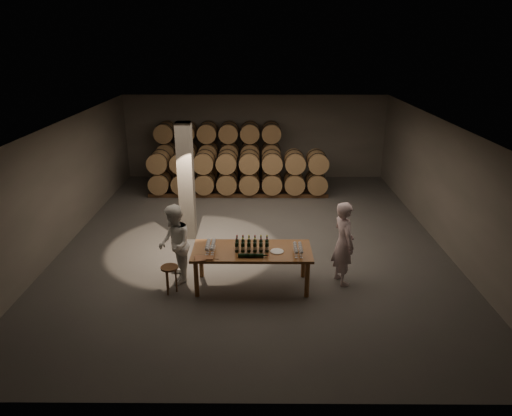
{
  "coord_description": "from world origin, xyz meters",
  "views": [
    {
      "loc": [
        0.15,
        -11.46,
        5.26
      ],
      "look_at": [
        0.08,
        -0.45,
        1.1
      ],
      "focal_mm": 32.0,
      "sensor_mm": 36.0,
      "label": 1
    }
  ],
  "objects_px": {
    "stool": "(170,271)",
    "person_woman": "(175,244)",
    "plate": "(277,251)",
    "notebook_near": "(208,258)",
    "bottle_cluster": "(252,246)",
    "tasting_table": "(252,254)",
    "person_man": "(343,243)"
  },
  "relations": [
    {
      "from": "notebook_near",
      "to": "person_woman",
      "type": "height_order",
      "value": "person_woman"
    },
    {
      "from": "plate",
      "to": "notebook_near",
      "type": "xyz_separation_m",
      "value": [
        -1.46,
        -0.33,
        0.01
      ]
    },
    {
      "from": "plate",
      "to": "bottle_cluster",
      "type": "bearing_deg",
      "value": 174.05
    },
    {
      "from": "stool",
      "to": "person_man",
      "type": "distance_m",
      "value": 3.85
    },
    {
      "from": "bottle_cluster",
      "to": "person_woman",
      "type": "xyz_separation_m",
      "value": [
        -1.73,
        0.27,
        -0.1
      ]
    },
    {
      "from": "tasting_table",
      "to": "bottle_cluster",
      "type": "bearing_deg",
      "value": -88.76
    },
    {
      "from": "person_woman",
      "to": "tasting_table",
      "type": "bearing_deg",
      "value": 67.25
    },
    {
      "from": "bottle_cluster",
      "to": "person_man",
      "type": "height_order",
      "value": "person_man"
    },
    {
      "from": "tasting_table",
      "to": "bottle_cluster",
      "type": "height_order",
      "value": "bottle_cluster"
    },
    {
      "from": "notebook_near",
      "to": "person_woman",
      "type": "xyz_separation_m",
      "value": [
        -0.81,
        0.65,
        -0.0
      ]
    },
    {
      "from": "plate",
      "to": "notebook_near",
      "type": "distance_m",
      "value": 1.5
    },
    {
      "from": "person_woman",
      "to": "notebook_near",
      "type": "bearing_deg",
      "value": 36.28
    },
    {
      "from": "stool",
      "to": "bottle_cluster",
      "type": "bearing_deg",
      "value": 7.7
    },
    {
      "from": "tasting_table",
      "to": "plate",
      "type": "distance_m",
      "value": 0.56
    },
    {
      "from": "stool",
      "to": "tasting_table",
      "type": "bearing_deg",
      "value": 8.63
    },
    {
      "from": "bottle_cluster",
      "to": "plate",
      "type": "height_order",
      "value": "bottle_cluster"
    },
    {
      "from": "notebook_near",
      "to": "person_woman",
      "type": "distance_m",
      "value": 1.04
    },
    {
      "from": "plate",
      "to": "person_man",
      "type": "relative_size",
      "value": 0.15
    },
    {
      "from": "stool",
      "to": "person_woman",
      "type": "bearing_deg",
      "value": 84.96
    },
    {
      "from": "plate",
      "to": "person_woman",
      "type": "height_order",
      "value": "person_woman"
    },
    {
      "from": "stool",
      "to": "person_woman",
      "type": "height_order",
      "value": "person_woman"
    },
    {
      "from": "tasting_table",
      "to": "person_man",
      "type": "bearing_deg",
      "value": 5.74
    },
    {
      "from": "plate",
      "to": "person_woman",
      "type": "distance_m",
      "value": 2.29
    },
    {
      "from": "notebook_near",
      "to": "plate",
      "type": "bearing_deg",
      "value": 12.91
    },
    {
      "from": "stool",
      "to": "plate",
      "type": "bearing_deg",
      "value": 4.53
    },
    {
      "from": "stool",
      "to": "person_woman",
      "type": "distance_m",
      "value": 0.65
    },
    {
      "from": "tasting_table",
      "to": "plate",
      "type": "relative_size",
      "value": 9.02
    },
    {
      "from": "notebook_near",
      "to": "stool",
      "type": "xyz_separation_m",
      "value": [
        -0.86,
        0.14,
        -0.41
      ]
    },
    {
      "from": "person_man",
      "to": "bottle_cluster",
      "type": "bearing_deg",
      "value": 79.83
    },
    {
      "from": "bottle_cluster",
      "to": "stool",
      "type": "height_order",
      "value": "bottle_cluster"
    },
    {
      "from": "stool",
      "to": "person_man",
      "type": "relative_size",
      "value": 0.32
    },
    {
      "from": "tasting_table",
      "to": "notebook_near",
      "type": "relative_size",
      "value": 11.13
    }
  ]
}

